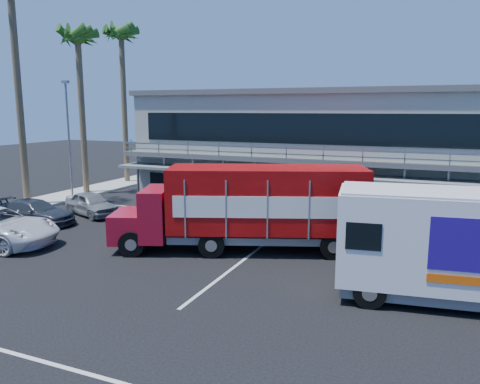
% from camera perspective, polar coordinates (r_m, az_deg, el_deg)
% --- Properties ---
extents(ground, '(120.00, 120.00, 0.00)m').
position_cam_1_polar(ground, '(17.85, -9.82, -10.48)').
color(ground, black).
rests_on(ground, ground).
extents(building, '(22.40, 12.00, 7.30)m').
position_cam_1_polar(building, '(29.67, 10.99, 4.96)').
color(building, '#989C8F').
rests_on(building, ground).
extents(curb_strip, '(3.00, 32.00, 0.16)m').
position_cam_1_polar(curb_strip, '(31.98, -26.85, -2.07)').
color(curb_strip, '#A5A399').
rests_on(curb_strip, ground).
extents(palm_e, '(2.80, 2.80, 12.25)m').
position_cam_1_polar(palm_e, '(36.29, -19.13, 16.46)').
color(palm_e, brown).
rests_on(palm_e, ground).
extents(palm_f, '(2.80, 2.80, 13.25)m').
position_cam_1_polar(palm_f, '(40.89, -14.25, 17.20)').
color(palm_f, brown).
rests_on(palm_f, ground).
extents(light_pole_far, '(0.50, 0.25, 8.09)m').
position_cam_1_polar(light_pole_far, '(34.26, -20.16, 6.62)').
color(light_pole_far, gray).
rests_on(light_pole_far, ground).
extents(red_truck, '(11.27, 6.30, 3.73)m').
position_cam_1_polar(red_truck, '(20.57, 1.17, -1.60)').
color(red_truck, maroon).
rests_on(red_truck, ground).
extents(white_van, '(7.82, 3.62, 3.68)m').
position_cam_1_polar(white_van, '(16.54, 25.11, -5.87)').
color(white_van, white).
rests_on(white_van, ground).
extents(parked_car_d, '(4.76, 2.20, 1.35)m').
position_cam_1_polar(parked_car_d, '(27.83, -23.76, -2.27)').
color(parked_car_d, '#2E343D').
rests_on(parked_car_d, ground).
extents(parked_car_e, '(4.39, 2.98, 1.39)m').
position_cam_1_polar(parked_car_e, '(28.99, -17.67, -1.37)').
color(parked_car_e, gray).
rests_on(parked_car_e, ground).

